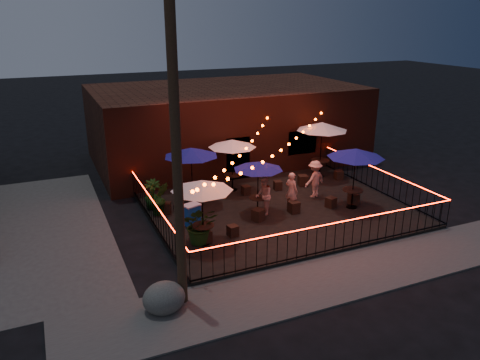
% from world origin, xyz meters
% --- Properties ---
extents(ground, '(110.00, 110.00, 0.00)m').
position_xyz_m(ground, '(0.00, 0.00, 0.00)').
color(ground, black).
rests_on(ground, ground).
extents(patio, '(10.00, 8.00, 0.15)m').
position_xyz_m(patio, '(0.00, 2.00, 0.07)').
color(patio, black).
rests_on(patio, ground).
extents(sidewalk, '(18.00, 2.50, 0.05)m').
position_xyz_m(sidewalk, '(0.00, -3.25, 0.03)').
color(sidewalk, '#474542').
rests_on(sidewalk, ground).
extents(brick_building, '(14.00, 8.00, 4.00)m').
position_xyz_m(brick_building, '(1.00, 9.99, 2.00)').
color(brick_building, '#3D1A10').
rests_on(brick_building, ground).
extents(utility_pole, '(0.26, 0.26, 8.00)m').
position_xyz_m(utility_pole, '(-5.40, -2.60, 4.00)').
color(utility_pole, '#342515').
rests_on(utility_pole, ground).
extents(fence_front, '(10.00, 0.04, 1.04)m').
position_xyz_m(fence_front, '(0.00, -2.00, 0.66)').
color(fence_front, black).
rests_on(fence_front, patio).
extents(fence_left, '(0.04, 8.00, 1.04)m').
position_xyz_m(fence_left, '(-5.00, 2.00, 0.66)').
color(fence_left, black).
rests_on(fence_left, patio).
extents(fence_right, '(0.04, 8.00, 1.04)m').
position_xyz_m(fence_right, '(5.00, 2.00, 0.66)').
color(fence_right, black).
rests_on(fence_right, patio).
extents(festoon_lights, '(10.02, 8.72, 1.32)m').
position_xyz_m(festoon_lights, '(-1.01, 1.70, 2.52)').
color(festoon_lights, '#E83400').
rests_on(festoon_lights, ground).
extents(cafe_table_0, '(2.64, 2.64, 2.29)m').
position_xyz_m(cafe_table_0, '(-3.80, 0.24, 2.24)').
color(cafe_table_0, black).
rests_on(cafe_table_0, patio).
extents(cafe_table_1, '(2.38, 2.38, 2.43)m').
position_xyz_m(cafe_table_1, '(-3.00, 3.83, 2.37)').
color(cafe_table_1, black).
rests_on(cafe_table_1, patio).
extents(cafe_table_2, '(2.11, 2.11, 2.14)m').
position_xyz_m(cafe_table_2, '(-0.94, 1.90, 2.10)').
color(cafe_table_2, black).
rests_on(cafe_table_2, patio).
extents(cafe_table_3, '(2.78, 2.78, 2.33)m').
position_xyz_m(cafe_table_3, '(-0.83, 4.73, 2.28)').
color(cafe_table_3, black).
rests_on(cafe_table_3, patio).
extents(cafe_table_4, '(2.47, 2.47, 2.49)m').
position_xyz_m(cafe_table_4, '(2.84, 0.90, 2.42)').
color(cafe_table_4, black).
rests_on(cafe_table_4, patio).
extents(cafe_table_5, '(3.06, 3.06, 2.68)m').
position_xyz_m(cafe_table_5, '(3.80, 4.80, 2.60)').
color(cafe_table_5, black).
rests_on(cafe_table_5, patio).
extents(bistro_chair_0, '(0.42, 0.42, 0.45)m').
position_xyz_m(bistro_chair_0, '(-3.71, 0.31, 0.37)').
color(bistro_chair_0, black).
rests_on(bistro_chair_0, patio).
extents(bistro_chair_1, '(0.38, 0.38, 0.40)m').
position_xyz_m(bistro_chair_1, '(-2.64, 0.41, 0.35)').
color(bistro_chair_1, black).
rests_on(bistro_chair_1, patio).
extents(bistro_chair_2, '(0.47, 0.47, 0.43)m').
position_xyz_m(bistro_chair_2, '(-4.25, 3.39, 0.37)').
color(bistro_chair_2, black).
rests_on(bistro_chair_2, patio).
extents(bistro_chair_3, '(0.45, 0.45, 0.42)m').
position_xyz_m(bistro_chair_3, '(-2.69, 3.81, 0.36)').
color(bistro_chair_3, black).
rests_on(bistro_chair_3, patio).
extents(bistro_chair_4, '(0.50, 0.50, 0.45)m').
position_xyz_m(bistro_chair_4, '(-1.24, 1.25, 0.38)').
color(bistro_chair_4, black).
rests_on(bistro_chair_4, patio).
extents(bistro_chair_5, '(0.41, 0.41, 0.46)m').
position_xyz_m(bistro_chair_5, '(0.40, 1.37, 0.38)').
color(bistro_chair_5, black).
rests_on(bistro_chair_5, patio).
extents(bistro_chair_6, '(0.35, 0.35, 0.40)m').
position_xyz_m(bistro_chair_6, '(-0.52, 3.97, 0.35)').
color(bistro_chair_6, black).
rests_on(bistro_chair_6, patio).
extents(bistro_chair_7, '(0.40, 0.40, 0.40)m').
position_xyz_m(bistro_chair_7, '(1.05, 3.95, 0.35)').
color(bistro_chair_7, black).
rests_on(bistro_chair_7, patio).
extents(bistro_chair_8, '(0.45, 0.45, 0.42)m').
position_xyz_m(bistro_chair_8, '(2.06, 1.25, 0.36)').
color(bistro_chair_8, black).
rests_on(bistro_chair_8, patio).
extents(bistro_chair_9, '(0.47, 0.47, 0.46)m').
position_xyz_m(bistro_chair_9, '(3.12, 1.17, 0.38)').
color(bistro_chair_9, black).
rests_on(bistro_chair_9, patio).
extents(bistro_chair_10, '(0.50, 0.50, 0.49)m').
position_xyz_m(bistro_chair_10, '(2.36, 3.97, 0.39)').
color(bistro_chair_10, black).
rests_on(bistro_chair_10, patio).
extents(bistro_chair_11, '(0.40, 0.40, 0.42)m').
position_xyz_m(bistro_chair_11, '(4.41, 4.06, 0.36)').
color(bistro_chair_11, black).
rests_on(bistro_chair_11, patio).
extents(patron_a, '(0.57, 0.67, 1.56)m').
position_xyz_m(patron_a, '(0.47, 1.72, 0.93)').
color(patron_a, tan).
rests_on(patron_a, patio).
extents(patron_b, '(0.85, 0.94, 1.58)m').
position_xyz_m(patron_b, '(-0.80, 1.68, 0.94)').
color(patron_b, tan).
rests_on(patron_b, patio).
extents(patron_c, '(1.16, 0.85, 1.62)m').
position_xyz_m(patron_c, '(2.08, 2.56, 0.96)').
color(patron_c, beige).
rests_on(patron_c, patio).
extents(potted_shrub_a, '(1.53, 1.43, 1.37)m').
position_xyz_m(potted_shrub_a, '(-3.85, 0.36, 0.84)').
color(potted_shrub_a, '#124113').
rests_on(potted_shrub_a, patio).
extents(potted_shrub_b, '(0.77, 0.64, 1.33)m').
position_xyz_m(potted_shrub_b, '(-4.49, 3.34, 0.81)').
color(potted_shrub_b, '#17340C').
rests_on(potted_shrub_b, patio).
extents(potted_shrub_c, '(0.75, 0.75, 1.19)m').
position_xyz_m(potted_shrub_c, '(-4.60, 4.09, 0.75)').
color(potted_shrub_c, '#173E11').
rests_on(potted_shrub_c, patio).
extents(cooler, '(0.73, 0.62, 0.81)m').
position_xyz_m(cooler, '(-3.66, 1.92, 0.56)').
color(cooler, blue).
rests_on(cooler, patio).
extents(boulder, '(1.06, 0.91, 0.79)m').
position_xyz_m(boulder, '(-5.98, -2.79, 0.40)').
color(boulder, '#4C4D47').
rests_on(boulder, ground).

